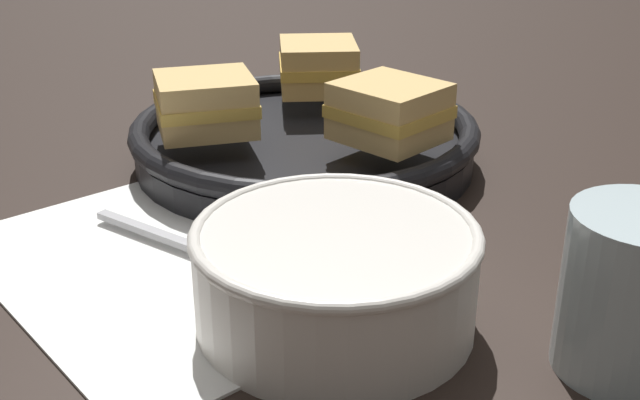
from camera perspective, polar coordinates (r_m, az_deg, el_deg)
name	(u,v)px	position (r m, az deg, el deg)	size (l,w,h in m)	color
ground_plane	(280,244)	(0.57, -2.83, -3.14)	(4.00, 4.00, 0.00)	black
napkin	(188,257)	(0.55, -9.39, -4.03)	(0.29, 0.25, 0.00)	white
soup_bowl	(335,270)	(0.46, 1.10, -4.97)	(0.17, 0.17, 0.06)	silver
spoon	(204,251)	(0.55, -8.28, -3.63)	(0.14, 0.06, 0.01)	#B7B7BC
skillet	(305,140)	(0.70, -1.09, 4.26)	(0.30, 0.30, 0.04)	black
sandwich_near_left	(206,104)	(0.66, -8.14, 6.79)	(0.10, 0.10, 0.05)	#DBB26B
sandwich_near_right	(390,111)	(0.64, 4.97, 6.29)	(0.09, 0.08, 0.05)	#DBB26B
sandwich_far_left	(318,66)	(0.77, -0.13, 9.50)	(0.11, 0.10, 0.05)	#DBB26B
drinking_glass	(635,293)	(0.45, 21.51, -6.20)	(0.08, 0.08, 0.09)	silver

